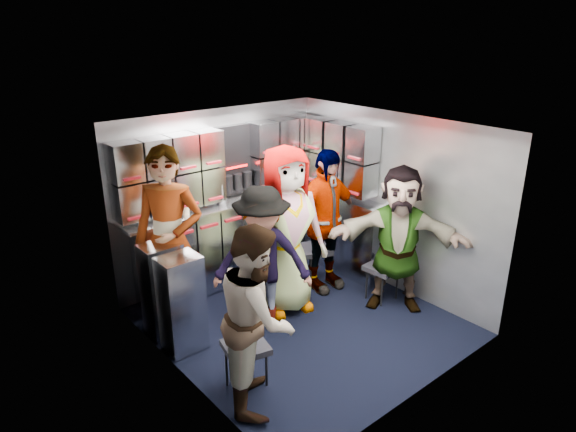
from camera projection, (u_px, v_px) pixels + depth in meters
floor at (300, 322)px, 5.53m from camera, size 3.00×3.00×0.00m
wall_back at (220, 195)px, 6.23m from camera, size 2.80×0.04×2.10m
wall_left at (176, 272)px, 4.32m from camera, size 0.04×3.00×2.10m
wall_right at (391, 202)px, 5.99m from camera, size 0.04×3.00×2.10m
ceiling at (302, 128)px, 4.78m from camera, size 2.80×3.00×0.02m
cart_bank_back at (231, 243)px, 6.28m from camera, size 2.68×0.38×0.99m
cart_bank_left at (172, 297)px, 5.04m from camera, size 0.38×0.76×0.99m
counter at (230, 202)px, 6.09m from camera, size 2.68×0.42×0.03m
locker_bank_back at (225, 163)px, 5.97m from camera, size 2.68×0.28×0.82m
locker_bank_right at (341, 156)px, 6.25m from camera, size 0.28×1.00×0.82m
right_cabinet at (344, 234)px, 6.53m from camera, size 0.28×1.20×1.00m
coffee_niche at (235, 161)px, 6.13m from camera, size 0.46×0.16×0.84m
red_latch_strip at (240, 218)px, 6.00m from camera, size 2.60×0.02×0.03m
jump_seat_near_left at (246, 349)px, 4.43m from camera, size 0.43×0.42×0.43m
jump_seat_mid_left at (253, 286)px, 5.44m from camera, size 0.48×0.47×0.45m
jump_seat_center at (276, 273)px, 5.82m from camera, size 0.44×0.43×0.40m
jump_seat_mid_right at (313, 251)px, 6.24m from camera, size 0.50×0.49×0.46m
jump_seat_near_right at (383, 269)px, 5.86m from camera, size 0.39×0.37×0.43m
attendant_standing at (170, 241)px, 5.13m from camera, size 0.82×0.83×1.94m
attendant_arc_a at (257, 316)px, 4.15m from camera, size 0.95×0.98×1.59m
attendant_arc_b at (262, 260)px, 5.18m from camera, size 1.14×1.08×1.55m
attendant_arc_c at (286, 231)px, 5.49m from camera, size 1.02×0.77×1.86m
attendant_arc_d at (324, 221)px, 5.96m from camera, size 1.02×0.46×1.71m
attendant_arc_e at (398, 239)px, 5.57m from camera, size 1.35×1.47×1.63m
bottle_left at (221, 195)px, 5.92m from camera, size 0.06×0.06×0.24m
bottle_mid at (223, 193)px, 5.93m from camera, size 0.06×0.06×0.28m
bottle_right at (275, 181)px, 6.39m from camera, size 0.07×0.07×0.27m
cup_left at (186, 210)px, 5.66m from camera, size 0.07×0.07×0.09m
cup_right at (304, 181)px, 6.70m from camera, size 0.08×0.08×0.09m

